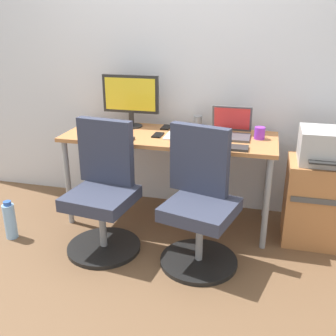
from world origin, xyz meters
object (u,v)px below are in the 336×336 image
object	(u,v)px
office_chair_right	(200,204)
side_cabinet	(319,202)
office_chair_left	(103,193)
open_laptop	(230,129)
coffee_mug	(260,133)
water_bottle_on_floor	(10,221)
desktop_monitor	(131,97)
printer	(327,146)

from	to	relation	value
office_chair_right	side_cabinet	xyz separation A→B (m)	(0.82, 0.48, -0.11)
office_chair_left	open_laptop	world-z (taller)	open_laptop
office_chair_right	coffee_mug	size ratio (longest dim) A/B	10.22
water_bottle_on_floor	side_cabinet	bearing A→B (deg)	13.89
office_chair_left	desktop_monitor	world-z (taller)	desktop_monitor
desktop_monitor	side_cabinet	bearing A→B (deg)	-7.60
office_chair_right	side_cabinet	bearing A→B (deg)	30.05
printer	coffee_mug	size ratio (longest dim) A/B	4.35
printer	desktop_monitor	bearing A→B (deg)	172.37
side_cabinet	water_bottle_on_floor	size ratio (longest dim) A/B	2.05
open_laptop	coffee_mug	size ratio (longest dim) A/B	3.37
desktop_monitor	open_laptop	world-z (taller)	desktop_monitor
open_laptop	coffee_mug	world-z (taller)	open_laptop
side_cabinet	printer	size ratio (longest dim) A/B	1.59
office_chair_left	open_laptop	distance (m)	1.09
office_chair_right	printer	bearing A→B (deg)	30.00
office_chair_right	open_laptop	xyz separation A→B (m)	(0.13, 0.60, 0.38)
office_chair_left	coffee_mug	world-z (taller)	office_chair_left
office_chair_right	water_bottle_on_floor	size ratio (longest dim) A/B	3.03
water_bottle_on_floor	desktop_monitor	size ratio (longest dim) A/B	0.65
office_chair_right	desktop_monitor	world-z (taller)	desktop_monitor
side_cabinet	printer	distance (m)	0.44
water_bottle_on_floor	desktop_monitor	distance (m)	1.36
office_chair_left	office_chair_right	distance (m)	0.70
printer	desktop_monitor	distance (m)	1.57
office_chair_right	open_laptop	world-z (taller)	open_laptop
water_bottle_on_floor	open_laptop	bearing A→B (deg)	23.55
side_cabinet	coffee_mug	distance (m)	0.68
printer	open_laptop	bearing A→B (deg)	169.68
side_cabinet	open_laptop	distance (m)	0.86
water_bottle_on_floor	open_laptop	distance (m)	1.85
water_bottle_on_floor	coffee_mug	size ratio (longest dim) A/B	3.37
water_bottle_on_floor	office_chair_left	bearing A→B (deg)	6.75
office_chair_left	coffee_mug	distance (m)	1.25
printer	desktop_monitor	world-z (taller)	desktop_monitor
coffee_mug	desktop_monitor	bearing A→B (deg)	174.40
desktop_monitor	coffee_mug	distance (m)	1.09
office_chair_right	water_bottle_on_floor	distance (m)	1.49
desktop_monitor	printer	bearing A→B (deg)	-7.63
open_laptop	printer	bearing A→B (deg)	-10.32
desktop_monitor	coffee_mug	xyz separation A→B (m)	(1.06, -0.10, -0.20)
office_chair_right	printer	xyz separation A→B (m)	(0.82, 0.48, 0.33)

